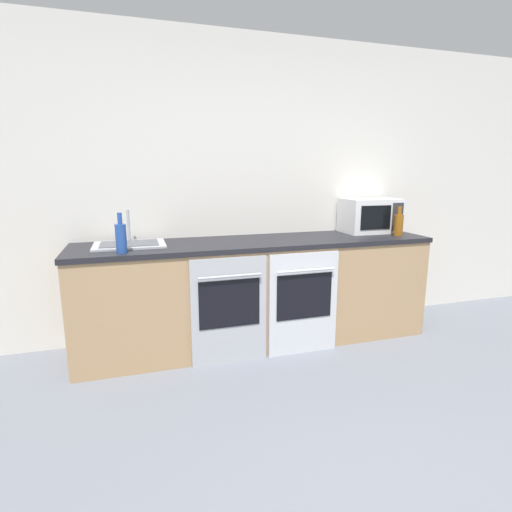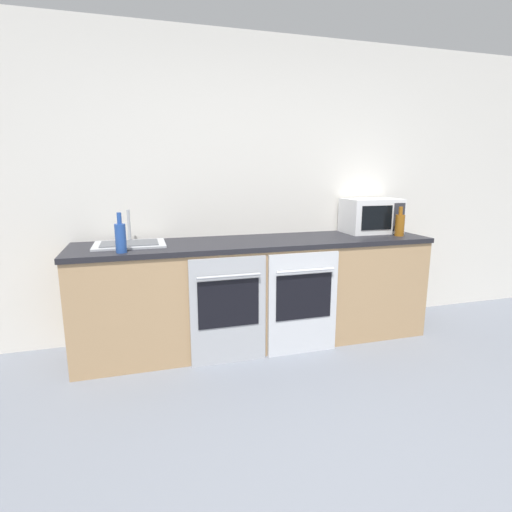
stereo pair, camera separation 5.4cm
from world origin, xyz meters
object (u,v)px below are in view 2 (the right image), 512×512
Objects in this scene: microwave at (371,216)px; sink at (130,243)px; bottle_blue at (121,237)px; bottle_amber at (400,224)px; oven_left at (228,310)px; oven_right at (303,303)px.

microwave is 0.95× the size of sink.
bottle_blue is at bearing -170.83° from microwave.
bottle_blue is (-2.35, -0.10, 0.01)m from bottle_amber.
oven_left is 1.67m from microwave.
bottle_amber is 2.31m from sink.
oven_right is 1.47m from bottle_blue.
sink is (-0.69, 0.40, 0.48)m from oven_left.
oven_right is 1.44m from sink.
bottle_blue reaches higher than bottle_amber.
microwave is 1.79× the size of bottle_blue.
bottle_blue reaches higher than oven_right.
microwave is 0.29m from bottle_amber.
bottle_amber is at bearing -4.65° from sink.
bottle_amber reaches higher than oven_left.
microwave is (1.48, 0.47, 0.63)m from oven_left.
bottle_amber is at bearing 2.48° from bottle_blue.
microwave is at bearing 1.83° from sink.
oven_left is 0.95m from bottle_blue.
bottle_amber is 0.92× the size of bottle_blue.
oven_left is at bearing -172.54° from bottle_amber.
bottle_blue is at bearing 175.38° from oven_right.
bottle_amber is at bearing 7.46° from oven_left.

